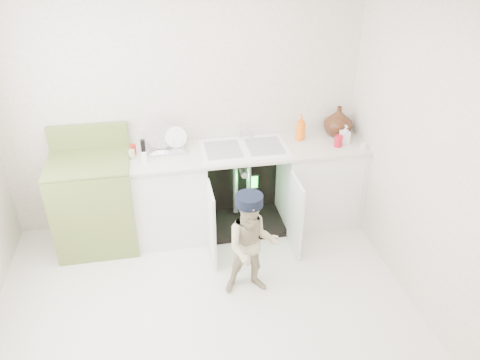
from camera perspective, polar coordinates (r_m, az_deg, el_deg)
name	(u,v)px	position (r m, az deg, el deg)	size (l,w,h in m)	color
ground	(207,314)	(4.05, -4.09, -16.01)	(3.50, 3.50, 0.00)	silver
room_shell	(200,186)	(3.27, -4.88, -0.71)	(6.00, 5.50, 1.26)	silver
counter_run	(246,186)	(4.77, 0.76, -0.69)	(2.44, 1.02, 1.20)	silver
avocado_stove	(95,201)	(4.72, -17.24, -2.49)	(0.75, 0.65, 1.16)	olive
repair_worker	(252,245)	(3.94, 1.48, -7.91)	(0.49, 0.83, 0.97)	tan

